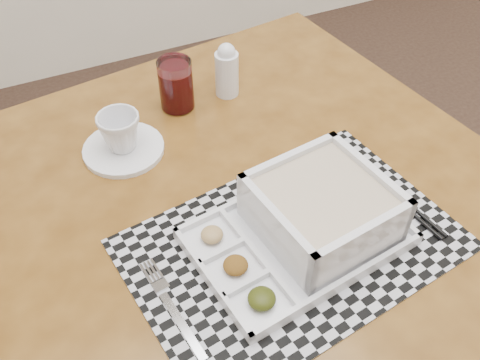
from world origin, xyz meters
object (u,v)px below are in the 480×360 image
juice_glass (176,87)px  serving_tray (315,218)px  creamer_bottle (227,70)px  dining_table (244,225)px  cup (120,132)px

juice_glass → serving_tray: bearing=-79.0°
serving_tray → creamer_bottle: 0.41m
dining_table → creamer_bottle: bearing=71.6°
cup → juice_glass: juice_glass is taller
dining_table → juice_glass: juice_glass is taller
cup → juice_glass: bearing=32.9°
creamer_bottle → juice_glass: bearing=179.9°
serving_tray → juice_glass: bearing=101.0°
juice_glass → cup: bearing=-148.4°
serving_tray → creamer_bottle: (0.03, 0.40, 0.02)m
serving_tray → creamer_bottle: bearing=85.7°
juice_glass → creamer_bottle: (0.11, -0.00, 0.01)m
juice_glass → creamer_bottle: size_ratio=0.91×
cup → creamer_bottle: size_ratio=0.67×
cup → dining_table: bearing=-51.5°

